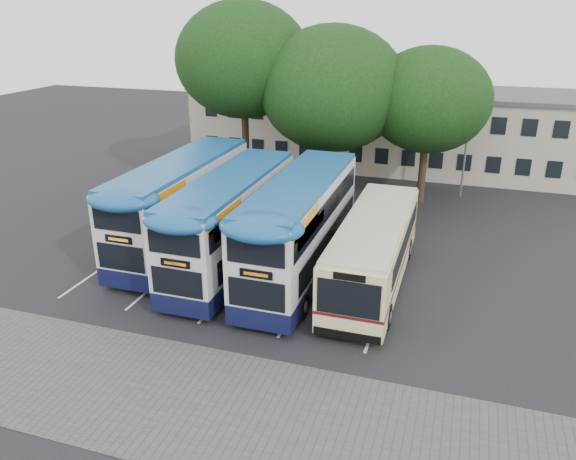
# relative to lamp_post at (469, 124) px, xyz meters

# --- Properties ---
(ground) EXTENTS (120.00, 120.00, 0.00)m
(ground) POSITION_rel_lamp_post_xyz_m (-6.00, -19.97, -5.08)
(ground) COLOR black
(ground) RESTS_ON ground
(paving_strip) EXTENTS (40.00, 6.00, 0.01)m
(paving_strip) POSITION_rel_lamp_post_xyz_m (-8.00, -24.97, -5.08)
(paving_strip) COLOR #595654
(paving_strip) RESTS_ON ground
(bay_lines) EXTENTS (14.12, 11.00, 0.01)m
(bay_lines) POSITION_rel_lamp_post_xyz_m (-9.75, -14.97, -5.08)
(bay_lines) COLOR silver
(bay_lines) RESTS_ON ground
(depot_building) EXTENTS (32.40, 8.40, 6.20)m
(depot_building) POSITION_rel_lamp_post_xyz_m (-6.00, 7.02, -1.93)
(depot_building) COLOR #B9AF95
(depot_building) RESTS_ON ground
(lamp_post) EXTENTS (0.25, 1.05, 9.06)m
(lamp_post) POSITION_rel_lamp_post_xyz_m (0.00, 0.00, 0.00)
(lamp_post) COLOR gray
(lamp_post) RESTS_ON ground
(tree_left) EXTENTS (8.96, 8.96, 12.77)m
(tree_left) POSITION_rel_lamp_post_xyz_m (-14.69, -2.74, 3.86)
(tree_left) COLOR black
(tree_left) RESTS_ON ground
(tree_mid) EXTENTS (9.40, 9.40, 11.34)m
(tree_mid) POSITION_rel_lamp_post_xyz_m (-8.56, -2.79, 2.25)
(tree_mid) COLOR black
(tree_mid) RESTS_ON ground
(tree_right) EXTENTS (7.78, 7.78, 10.09)m
(tree_right) POSITION_rel_lamp_post_xyz_m (-2.56, -1.85, 1.68)
(tree_right) COLOR black
(tree_right) RESTS_ON ground
(bus_dd_left) EXTENTS (2.83, 11.67, 4.86)m
(bus_dd_left) POSITION_rel_lamp_post_xyz_m (-13.95, -13.51, -2.40)
(bus_dd_left) COLOR #0E1236
(bus_dd_left) RESTS_ON ground
(bus_dd_mid) EXTENTS (2.76, 11.37, 4.74)m
(bus_dd_mid) POSITION_rel_lamp_post_xyz_m (-10.49, -14.94, -2.47)
(bus_dd_mid) COLOR #0E1236
(bus_dd_mid) RESTS_ON ground
(bus_dd_right) EXTENTS (2.83, 11.67, 4.86)m
(bus_dd_right) POSITION_rel_lamp_post_xyz_m (-7.02, -14.83, -2.40)
(bus_dd_right) COLOR #0E1236
(bus_dd_right) RESTS_ON ground
(bus_single) EXTENTS (2.83, 11.11, 3.32)m
(bus_single) POSITION_rel_lamp_post_xyz_m (-3.52, -14.59, -3.21)
(bus_single) COLOR beige
(bus_single) RESTS_ON ground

